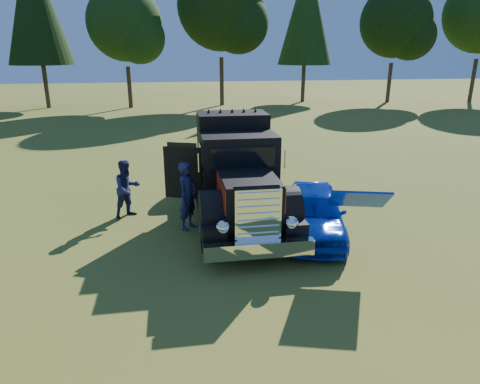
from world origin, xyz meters
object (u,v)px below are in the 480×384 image
Objects in this scene: spectator_near at (188,196)px; spectator_far at (127,189)px; diamond_t_truck at (236,177)px; hotrod_coupe at (315,211)px.

spectator_near is 2.11m from spectator_far.
diamond_t_truck is 1.66× the size of hotrod_coupe.
spectator_near is (-1.45, -0.58, -0.33)m from diamond_t_truck.
diamond_t_truck is at bearing 140.81° from hotrod_coupe.
diamond_t_truck is 4.13× the size of spectator_far.
spectator_near is at bearing 163.95° from hotrod_coupe.
spectator_far is at bearing 156.83° from hotrod_coupe.
spectator_near is at bearing -72.26° from spectator_far.
hotrod_coupe is at bearing -72.37° from spectator_near.
spectator_near is (-3.33, 0.96, 0.29)m from hotrod_coupe.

